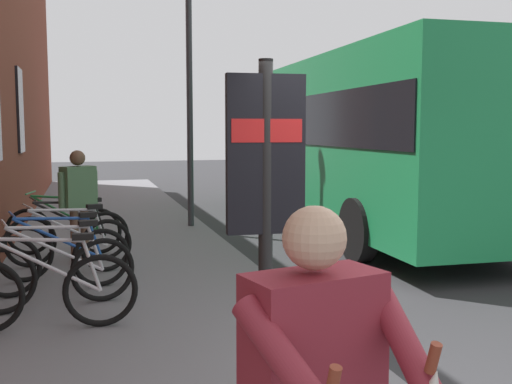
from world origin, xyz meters
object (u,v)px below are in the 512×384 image
Objects in this scene: bicycle_far_end at (68,247)px; transit_info_sign at (266,176)px; bicycle_end_of_row at (58,260)px; pedestrian_crossing_street at (79,195)px; bicycle_beside_lamp at (69,237)px; bicycle_under_window at (64,229)px; bicycle_leaning_wall at (45,291)px; city_bus at (347,135)px; bicycle_nearest_sign at (55,272)px; street_lamp at (189,63)px.

transit_info_sign is (-4.15, -1.45, 1.21)m from bicycle_far_end.
pedestrian_crossing_street reaches higher than bicycle_end_of_row.
bicycle_under_window is at bearing 7.90° from bicycle_beside_lamp.
bicycle_leaning_wall and bicycle_beside_lamp have the same top height.
bicycle_far_end is 6.75m from city_bus.
city_bus is at bearing -44.89° from bicycle_leaning_wall.
bicycle_far_end is at bearing 169.29° from pedestrian_crossing_street.
bicycle_under_window is at bearing 110.14° from city_bus.
pedestrian_crossing_street is at bearing -5.88° from bicycle_leaning_wall.
bicycle_leaning_wall is at bearing 177.48° from bicycle_end_of_row.
bicycle_nearest_sign is at bearing 179.83° from bicycle_under_window.
bicycle_nearest_sign is at bearing 131.38° from city_bus.
bicycle_far_end is (1.42, -0.10, 0.00)m from bicycle_nearest_sign.
city_bus is 1.94× the size of street_lamp.
bicycle_leaning_wall is 1.04× the size of bicycle_far_end.
bicycle_beside_lamp is 0.62m from pedestrian_crossing_street.
bicycle_nearest_sign is 6.33m from street_lamp.
city_bus reaches higher than bicycle_beside_lamp.
city_bus is at bearing -62.70° from pedestrian_crossing_street.
bicycle_under_window is at bearing 3.48° from bicycle_far_end.
pedestrian_crossing_street is (1.53, -0.24, 0.60)m from bicycle_end_of_row.
street_lamp is (5.15, -2.36, 2.81)m from bicycle_nearest_sign.
bicycle_nearest_sign is 1.43m from bicycle_far_end.
street_lamp is (4.49, -2.36, 2.81)m from bicycle_end_of_row.
bicycle_nearest_sign is at bearing 179.66° from bicycle_end_of_row.
city_bus is (5.74, -5.72, 1.41)m from bicycle_leaning_wall.
bicycle_under_window is at bearing 18.13° from pedestrian_crossing_street.
bicycle_beside_lamp is 1.00× the size of bicycle_under_window.
city_bus reaches higher than transit_info_sign.
bicycle_leaning_wall and bicycle_nearest_sign have the same top height.
bicycle_beside_lamp is at bearing -3.07° from bicycle_leaning_wall.
bicycle_end_of_row is at bearing -0.34° from bicycle_nearest_sign.
transit_info_sign reaches higher than bicycle_end_of_row.
transit_info_sign is at bearing 151.96° from city_bus.
pedestrian_crossing_street reaches higher than bicycle_far_end.
city_bus is at bearing -92.88° from street_lamp.
bicycle_far_end is (2.17, -0.16, 0.00)m from bicycle_leaning_wall.
bicycle_nearest_sign is 3.37m from transit_info_sign.
bicycle_far_end is at bearing 122.66° from city_bus.
pedestrian_crossing_street is (4.92, 1.30, -0.61)m from transit_info_sign.
bicycle_leaning_wall is at bearing 157.73° from street_lamp.
bicycle_beside_lamp is 4.64m from street_lamp.
bicycle_beside_lamp is 1.07× the size of pedestrian_crossing_street.
bicycle_far_end is at bearing 179.81° from bicycle_beside_lamp.
bicycle_beside_lamp is at bearing -3.56° from bicycle_end_of_row.
city_bus is at bearing -63.71° from bicycle_beside_lamp.
pedestrian_crossing_street reaches higher than bicycle_nearest_sign.
bicycle_leaning_wall is at bearing 175.85° from bicycle_far_end.
bicycle_beside_lamp is (2.99, -0.16, 0.00)m from bicycle_leaning_wall.
transit_info_sign reaches higher than bicycle_far_end.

